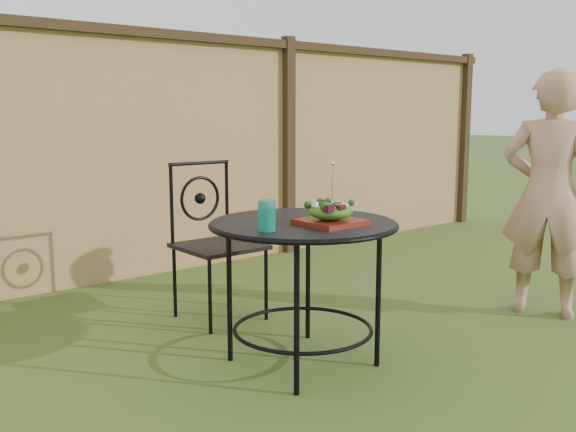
{
  "coord_description": "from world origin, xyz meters",
  "views": [
    {
      "loc": [
        -2.33,
        -2.26,
        1.24
      ],
      "look_at": [
        -0.38,
        0.12,
        0.75
      ],
      "focal_mm": 40.0,
      "sensor_mm": 36.0,
      "label": 1
    }
  ],
  "objects_px": {
    "patio_chair": "(214,236)",
    "salad_plate": "(330,222)",
    "diner": "(548,194)",
    "patio_table": "(303,249)"
  },
  "relations": [
    {
      "from": "patio_chair",
      "to": "salad_plate",
      "type": "height_order",
      "value": "patio_chair"
    },
    {
      "from": "patio_chair",
      "to": "diner",
      "type": "height_order",
      "value": "diner"
    },
    {
      "from": "patio_table",
      "to": "diner",
      "type": "distance_m",
      "value": 1.73
    },
    {
      "from": "patio_table",
      "to": "patio_chair",
      "type": "height_order",
      "value": "patio_chair"
    },
    {
      "from": "patio_chair",
      "to": "salad_plate",
      "type": "relative_size",
      "value": 3.52
    },
    {
      "from": "patio_chair",
      "to": "salad_plate",
      "type": "distance_m",
      "value": 1.1
    },
    {
      "from": "patio_table",
      "to": "patio_chair",
      "type": "xyz_separation_m",
      "value": [
        0.08,
        0.92,
        -0.08
      ]
    },
    {
      "from": "patio_chair",
      "to": "diner",
      "type": "xyz_separation_m",
      "value": [
        1.61,
        -1.26,
        0.25
      ]
    },
    {
      "from": "patio_table",
      "to": "salad_plate",
      "type": "xyz_separation_m",
      "value": [
        0.04,
        -0.15,
        0.15
      ]
    },
    {
      "from": "diner",
      "to": "salad_plate",
      "type": "xyz_separation_m",
      "value": [
        -1.65,
        0.18,
        -0.02
      ]
    }
  ]
}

